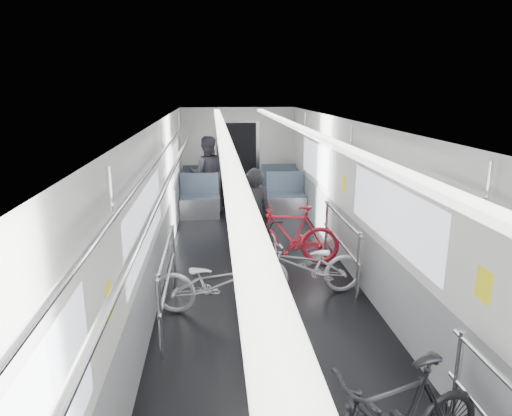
{
  "coord_description": "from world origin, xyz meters",
  "views": [
    {
      "loc": [
        -0.67,
        -5.2,
        2.88
      ],
      "look_at": [
        0.0,
        1.91,
        1.0
      ],
      "focal_mm": 32.0,
      "sensor_mm": 36.0,
      "label": 1
    }
  ],
  "objects": [
    {
      "name": "car_shell",
      "position": [
        0.0,
        1.78,
        1.13
      ],
      "size": [
        3.02,
        14.01,
        2.41
      ],
      "color": "black",
      "rests_on": "ground"
    },
    {
      "name": "bike_left_far",
      "position": [
        -0.68,
        0.28,
        0.44
      ],
      "size": [
        1.75,
        0.91,
        0.87
      ],
      "primitive_type": "imported",
      "rotation": [
        0.0,
        0.0,
        1.36
      ],
      "color": "#B4B4B9",
      "rests_on": "floor"
    },
    {
      "name": "bike_right_mid",
      "position": [
        0.61,
        0.74,
        0.44
      ],
      "size": [
        1.71,
        0.76,
        0.87
      ],
      "primitive_type": "imported",
      "rotation": [
        0.0,
        0.0,
        -1.46
      ],
      "color": "#A9AAAE",
      "rests_on": "floor"
    },
    {
      "name": "bike_right_far",
      "position": [
        0.58,
        2.02,
        0.5
      ],
      "size": [
        1.73,
        0.78,
        1.0
      ],
      "primitive_type": "imported",
      "rotation": [
        0.0,
        0.0,
        -1.76
      ],
      "color": "red",
      "rests_on": "floor"
    },
    {
      "name": "bike_aisle",
      "position": [
        0.06,
        1.99,
        0.44
      ],
      "size": [
        0.71,
        1.72,
        0.88
      ],
      "primitive_type": "imported",
      "rotation": [
        0.0,
        0.0,
        0.08
      ],
      "color": "black",
      "rests_on": "floor"
    },
    {
      "name": "person_standing",
      "position": [
        -0.02,
        2.09,
        0.82
      ],
      "size": [
        0.62,
        0.42,
        1.64
      ],
      "primitive_type": "imported",
      "rotation": [
        0.0,
        0.0,
        3.2
      ],
      "color": "black",
      "rests_on": "floor"
    },
    {
      "name": "person_seated",
      "position": [
        -0.82,
        5.66,
        0.9
      ],
      "size": [
        0.89,
        0.7,
        1.79
      ],
      "primitive_type": "imported",
      "rotation": [
        0.0,
        0.0,
        3.12
      ],
      "color": "#333139",
      "rests_on": "floor"
    }
  ]
}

